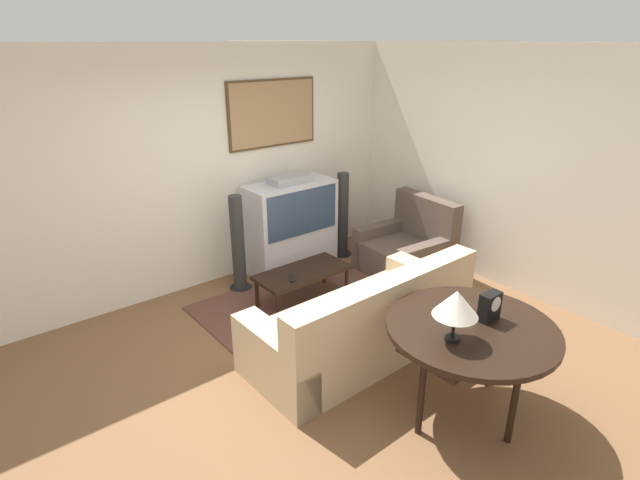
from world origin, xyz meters
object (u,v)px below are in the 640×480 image
(coffee_table, at_px, (303,274))
(console_table, at_px, (471,333))
(armchair, at_px, (407,249))
(mantel_clock, at_px, (490,306))
(tv, at_px, (291,226))
(couch, at_px, (364,324))
(table_lamp, at_px, (456,304))
(speaker_tower_left, at_px, (238,246))
(speaker_tower_right, at_px, (342,217))

(coffee_table, distance_m, console_table, 2.23)
(armchair, bearing_deg, mantel_clock, -30.35)
(tv, bearing_deg, mantel_clock, -96.75)
(tv, relative_size, couch, 0.57)
(couch, distance_m, coffee_table, 1.14)
(table_lamp, distance_m, speaker_tower_left, 2.98)
(tv, bearing_deg, couch, -106.62)
(table_lamp, distance_m, speaker_tower_right, 3.37)
(coffee_table, bearing_deg, mantel_clock, -88.34)
(coffee_table, distance_m, speaker_tower_right, 1.42)
(couch, bearing_deg, mantel_clock, 100.68)
(tv, bearing_deg, table_lamp, -104.68)
(armchair, height_order, coffee_table, armchair)
(table_lamp, height_order, speaker_tower_right, table_lamp)
(console_table, bearing_deg, mantel_clock, -6.39)
(tv, xyz_separation_m, console_table, (-0.52, -2.98, 0.14))
(console_table, relative_size, speaker_tower_right, 1.11)
(tv, height_order, couch, tv)
(coffee_table, height_order, console_table, console_table)
(tv, distance_m, table_lamp, 3.14)
(console_table, distance_m, speaker_tower_right, 3.20)
(tv, distance_m, speaker_tower_left, 0.80)
(console_table, bearing_deg, coffee_table, 87.34)
(couch, bearing_deg, console_table, 92.12)
(speaker_tower_left, bearing_deg, coffee_table, -62.59)
(tv, height_order, mantel_clock, tv)
(speaker_tower_right, bearing_deg, speaker_tower_left, 180.00)
(couch, bearing_deg, table_lamp, 78.30)
(mantel_clock, bearing_deg, speaker_tower_left, 98.48)
(tv, relative_size, console_table, 0.97)
(coffee_table, bearing_deg, console_table, -92.66)
(armchair, bearing_deg, speaker_tower_right, -156.86)
(couch, height_order, table_lamp, table_lamp)
(couch, height_order, mantel_clock, mantel_clock)
(armchair, distance_m, speaker_tower_right, 0.98)
(coffee_table, height_order, speaker_tower_right, speaker_tower_right)
(console_table, bearing_deg, armchair, 51.49)
(armchair, height_order, mantel_clock, mantel_clock)
(armchair, height_order, console_table, armchair)
(armchair, distance_m, table_lamp, 2.87)
(speaker_tower_left, bearing_deg, couch, -83.14)
(armchair, distance_m, mantel_clock, 2.57)
(console_table, bearing_deg, couch, 92.64)
(coffee_table, bearing_deg, speaker_tower_left, 117.41)
(tv, xyz_separation_m, armchair, (1.09, -0.96, -0.29))
(couch, distance_m, console_table, 1.15)
(tv, relative_size, speaker_tower_left, 1.07)
(speaker_tower_right, bearing_deg, table_lamp, -118.27)
(tv, relative_size, table_lamp, 3.18)
(armchair, height_order, speaker_tower_left, speaker_tower_left)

